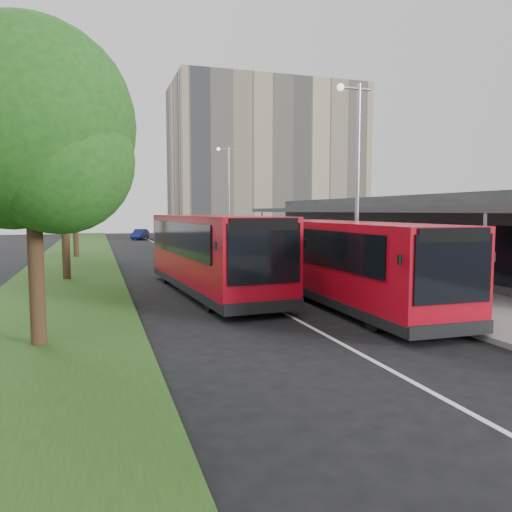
{
  "coord_description": "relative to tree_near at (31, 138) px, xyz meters",
  "views": [
    {
      "loc": [
        -5.63,
        -15.6,
        3.23
      ],
      "look_at": [
        0.23,
        2.71,
        1.5
      ],
      "focal_mm": 35.0,
      "sensor_mm": 36.0,
      "label": 1
    }
  ],
  "objects": [
    {
      "name": "kerb_dashes",
      "position": [
        10.31,
        21.95,
        -4.9
      ],
      "size": [
        0.12,
        56.0,
        0.01
      ],
      "color": "silver",
      "rests_on": "ground"
    },
    {
      "name": "car_near",
      "position": [
        8.52,
        41.91,
        -4.29
      ],
      "size": [
        1.99,
        3.84,
        1.25
      ],
      "primitive_type": "imported",
      "rotation": [
        0.0,
        0.0,
        -0.15
      ],
      "color": "#570C0D",
      "rests_on": "ground"
    },
    {
      "name": "lamp_post_near",
      "position": [
        11.13,
        4.95,
        -0.19
      ],
      "size": [
        1.44,
        0.28,
        8.0
      ],
      "color": "#919398",
      "rests_on": "pavement"
    },
    {
      "name": "tree_near",
      "position": [
        0.0,
        0.0,
        0.0
      ],
      "size": [
        4.73,
        4.73,
        7.61
      ],
      "color": "#372416",
      "rests_on": "ground"
    },
    {
      "name": "bus_second",
      "position": [
        5.66,
        6.42,
        -3.34
      ],
      "size": [
        3.5,
        10.97,
        3.06
      ],
      "rotation": [
        0.0,
        0.0,
        0.07
      ],
      "color": "#AA0917",
      "rests_on": "ground"
    },
    {
      "name": "grass_verge",
      "position": [
        0.01,
        22.95,
        -4.86
      ],
      "size": [
        5.0,
        80.0,
        0.1
      ],
      "primitive_type": "cube",
      "color": "#224516",
      "rests_on": "ground"
    },
    {
      "name": "car_far",
      "position": [
        6.13,
        45.63,
        -4.31
      ],
      "size": [
        2.41,
        3.84,
        1.19
      ],
      "primitive_type": "imported",
      "rotation": [
        0.0,
        0.0,
        -0.34
      ],
      "color": "navy",
      "rests_on": "ground"
    },
    {
      "name": "litter_bin",
      "position": [
        12.39,
        13.22,
        -4.34
      ],
      "size": [
        0.5,
        0.5,
        0.84
      ],
      "primitive_type": "cylinder",
      "rotation": [
        0.0,
        0.0,
        0.08
      ],
      "color": "#381D16",
      "rests_on": "pavement"
    },
    {
      "name": "tree_far",
      "position": [
        0.0,
        24.0,
        -0.26
      ],
      "size": [
        4.51,
        4.51,
        7.21
      ],
      "color": "#372416",
      "rests_on": "ground"
    },
    {
      "name": "lamp_post_far",
      "position": [
        11.13,
        24.95,
        -0.19
      ],
      "size": [
        1.44,
        0.28,
        8.0
      ],
      "color": "#919398",
      "rests_on": "pavement"
    },
    {
      "name": "ground",
      "position": [
        7.01,
        2.95,
        -4.91
      ],
      "size": [
        120.0,
        120.0,
        0.0
      ],
      "primitive_type": "plane",
      "color": "black",
      "rests_on": "ground"
    },
    {
      "name": "office_block",
      "position": [
        21.01,
        44.95,
        4.09
      ],
      "size": [
        22.0,
        12.0,
        18.0
      ],
      "primitive_type": "cube",
      "color": "tan",
      "rests_on": "ground"
    },
    {
      "name": "tree_mid",
      "position": [
        -0.0,
        12.0,
        0.07
      ],
      "size": [
        4.8,
        4.8,
        7.71
      ],
      "color": "#372416",
      "rests_on": "ground"
    },
    {
      "name": "pavement",
      "position": [
        13.01,
        22.95,
        -4.84
      ],
      "size": [
        5.0,
        80.0,
        0.15
      ],
      "primitive_type": "cube",
      "color": "slate",
      "rests_on": "ground"
    },
    {
      "name": "bollard",
      "position": [
        11.68,
        19.83,
        -4.32
      ],
      "size": [
        0.18,
        0.18,
        0.89
      ],
      "primitive_type": "cylinder",
      "rotation": [
        0.0,
        0.0,
        -0.3
      ],
      "color": "yellow",
      "rests_on": "pavement"
    },
    {
      "name": "bus_main",
      "position": [
        9.52,
        2.15,
        -3.44
      ],
      "size": [
        2.76,
        10.18,
        2.87
      ],
      "rotation": [
        0.0,
        0.0,
        -0.01
      ],
      "color": "#AA0917",
      "rests_on": "ground"
    },
    {
      "name": "station_building",
      "position": [
        17.87,
        10.95,
        -2.87
      ],
      "size": [
        7.7,
        26.0,
        4.0
      ],
      "color": "#29292B",
      "rests_on": "ground"
    },
    {
      "name": "lane_centre_line",
      "position": [
        7.01,
        17.95,
        -4.9
      ],
      "size": [
        0.12,
        70.0,
        0.01
      ],
      "primitive_type": "cube",
      "color": "silver",
      "rests_on": "ground"
    }
  ]
}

